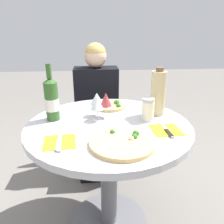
{
  "coord_description": "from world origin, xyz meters",
  "views": [
    {
      "loc": [
        -0.08,
        -1.15,
        1.26
      ],
      "look_at": [
        0.01,
        -0.08,
        0.85
      ],
      "focal_mm": 35.0,
      "sensor_mm": 36.0,
      "label": 1
    }
  ],
  "objects_px": {
    "seated_diner": "(97,117)",
    "wine_bottle": "(52,99)",
    "tall_carafe": "(158,93)",
    "chair_behind_diner": "(97,120)",
    "pizza_large": "(123,142)",
    "dining_table": "(109,150)"
  },
  "relations": [
    {
      "from": "chair_behind_diner",
      "to": "pizza_large",
      "type": "distance_m",
      "value": 1.14
    },
    {
      "from": "seated_diner",
      "to": "wine_bottle",
      "type": "xyz_separation_m",
      "value": [
        -0.27,
        -0.59,
        0.36
      ]
    },
    {
      "from": "chair_behind_diner",
      "to": "tall_carafe",
      "type": "xyz_separation_m",
      "value": [
        0.37,
        -0.71,
        0.46
      ]
    },
    {
      "from": "chair_behind_diner",
      "to": "wine_bottle",
      "type": "xyz_separation_m",
      "value": [
        -0.27,
        -0.74,
        0.45
      ]
    },
    {
      "from": "seated_diner",
      "to": "tall_carafe",
      "type": "height_order",
      "value": "seated_diner"
    },
    {
      "from": "dining_table",
      "to": "seated_diner",
      "type": "bearing_deg",
      "value": 94.66
    },
    {
      "from": "pizza_large",
      "to": "tall_carafe",
      "type": "distance_m",
      "value": 0.48
    },
    {
      "from": "dining_table",
      "to": "chair_behind_diner",
      "type": "distance_m",
      "value": 0.84
    },
    {
      "from": "dining_table",
      "to": "pizza_large",
      "type": "xyz_separation_m",
      "value": [
        0.05,
        -0.25,
        0.19
      ]
    },
    {
      "from": "chair_behind_diner",
      "to": "pizza_large",
      "type": "bearing_deg",
      "value": 95.46
    },
    {
      "from": "pizza_large",
      "to": "wine_bottle",
      "type": "height_order",
      "value": "wine_bottle"
    },
    {
      "from": "dining_table",
      "to": "chair_behind_diner",
      "type": "xyz_separation_m",
      "value": [
        -0.06,
        0.83,
        -0.14
      ]
    },
    {
      "from": "dining_table",
      "to": "tall_carafe",
      "type": "relative_size",
      "value": 3.17
    },
    {
      "from": "seated_diner",
      "to": "wine_bottle",
      "type": "distance_m",
      "value": 0.74
    },
    {
      "from": "dining_table",
      "to": "seated_diner",
      "type": "distance_m",
      "value": 0.68
    },
    {
      "from": "seated_diner",
      "to": "wine_bottle",
      "type": "bearing_deg",
      "value": 65.57
    },
    {
      "from": "chair_behind_diner",
      "to": "pizza_large",
      "type": "height_order",
      "value": "chair_behind_diner"
    },
    {
      "from": "seated_diner",
      "to": "tall_carafe",
      "type": "xyz_separation_m",
      "value": [
        0.37,
        -0.56,
        0.37
      ]
    },
    {
      "from": "seated_diner",
      "to": "pizza_large",
      "type": "bearing_deg",
      "value": 96.32
    },
    {
      "from": "wine_bottle",
      "to": "tall_carafe",
      "type": "height_order",
      "value": "wine_bottle"
    },
    {
      "from": "chair_behind_diner",
      "to": "seated_diner",
      "type": "height_order",
      "value": "seated_diner"
    },
    {
      "from": "chair_behind_diner",
      "to": "tall_carafe",
      "type": "height_order",
      "value": "tall_carafe"
    }
  ]
}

